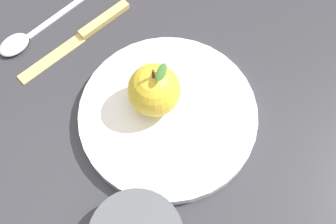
{
  "coord_description": "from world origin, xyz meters",
  "views": [
    {
      "loc": [
        0.03,
        -0.28,
        0.56
      ],
      "look_at": [
        0.04,
        -0.03,
        0.02
      ],
      "focal_mm": 47.25,
      "sensor_mm": 36.0,
      "label": 1
    }
  ],
  "objects_px": {
    "apple": "(154,90)",
    "knife": "(85,33)",
    "spoon": "(24,38)",
    "dinner_plate": "(168,115)"
  },
  "relations": [
    {
      "from": "apple",
      "to": "spoon",
      "type": "distance_m",
      "value": 0.23
    },
    {
      "from": "dinner_plate",
      "to": "spoon",
      "type": "xyz_separation_m",
      "value": [
        -0.21,
        0.14,
        -0.01
      ]
    },
    {
      "from": "spoon",
      "to": "apple",
      "type": "bearing_deg",
      "value": -33.14
    },
    {
      "from": "apple",
      "to": "dinner_plate",
      "type": "bearing_deg",
      "value": -45.09
    },
    {
      "from": "dinner_plate",
      "to": "spoon",
      "type": "distance_m",
      "value": 0.25
    },
    {
      "from": "apple",
      "to": "knife",
      "type": "height_order",
      "value": "apple"
    },
    {
      "from": "apple",
      "to": "knife",
      "type": "distance_m",
      "value": 0.17
    },
    {
      "from": "dinner_plate",
      "to": "apple",
      "type": "bearing_deg",
      "value": 134.91
    },
    {
      "from": "spoon",
      "to": "knife",
      "type": "bearing_deg",
      "value": 2.55
    },
    {
      "from": "knife",
      "to": "spoon",
      "type": "bearing_deg",
      "value": -177.45
    }
  ]
}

